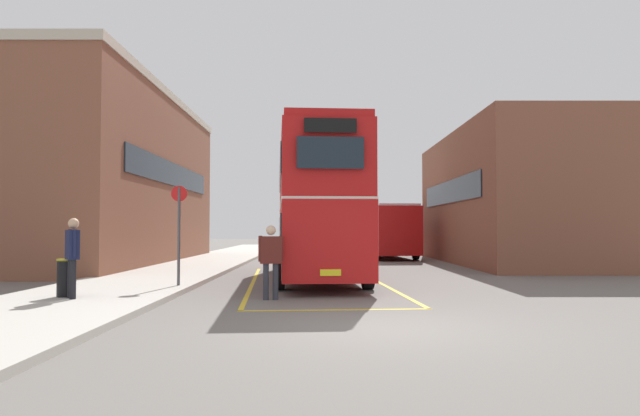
{
  "coord_description": "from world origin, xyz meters",
  "views": [
    {
      "loc": [
        -0.95,
        -9.97,
        1.72
      ],
      "look_at": [
        -0.86,
        12.65,
        2.53
      ],
      "focal_mm": 31.96,
      "sensor_mm": 36.0,
      "label": 1
    }
  ],
  "objects_px": {
    "pedestrian_boarding": "(269,256)",
    "litter_bin": "(64,278)",
    "pedestrian_waiting_near": "(70,251)",
    "bus_stop_sign": "(177,225)",
    "double_decker_bus": "(314,205)",
    "single_deck_bus": "(382,230)"
  },
  "relations": [
    {
      "from": "pedestrian_boarding",
      "to": "litter_bin",
      "type": "bearing_deg",
      "value": -173.7
    },
    {
      "from": "pedestrian_waiting_near",
      "to": "bus_stop_sign",
      "type": "height_order",
      "value": "bus_stop_sign"
    },
    {
      "from": "pedestrian_boarding",
      "to": "bus_stop_sign",
      "type": "relative_size",
      "value": 0.65
    },
    {
      "from": "pedestrian_boarding",
      "to": "bus_stop_sign",
      "type": "height_order",
      "value": "bus_stop_sign"
    },
    {
      "from": "bus_stop_sign",
      "to": "litter_bin",
      "type": "bearing_deg",
      "value": -126.94
    },
    {
      "from": "pedestrian_waiting_near",
      "to": "bus_stop_sign",
      "type": "distance_m",
      "value": 3.46
    },
    {
      "from": "double_decker_bus",
      "to": "pedestrian_boarding",
      "type": "bearing_deg",
      "value": -100.91
    },
    {
      "from": "double_decker_bus",
      "to": "single_deck_bus",
      "type": "relative_size",
      "value": 1.2
    },
    {
      "from": "litter_bin",
      "to": "bus_stop_sign",
      "type": "bearing_deg",
      "value": 53.06
    },
    {
      "from": "double_decker_bus",
      "to": "single_deck_bus",
      "type": "xyz_separation_m",
      "value": [
        3.93,
        14.34,
        -0.87
      ]
    },
    {
      "from": "pedestrian_boarding",
      "to": "pedestrian_waiting_near",
      "type": "distance_m",
      "value": 4.5
    },
    {
      "from": "litter_bin",
      "to": "pedestrian_boarding",
      "type": "bearing_deg",
      "value": 6.3
    },
    {
      "from": "single_deck_bus",
      "to": "pedestrian_boarding",
      "type": "relative_size",
      "value": 4.89
    },
    {
      "from": "double_decker_bus",
      "to": "litter_bin",
      "type": "height_order",
      "value": "double_decker_bus"
    },
    {
      "from": "pedestrian_waiting_near",
      "to": "bus_stop_sign",
      "type": "relative_size",
      "value": 0.65
    },
    {
      "from": "single_deck_bus",
      "to": "pedestrian_waiting_near",
      "type": "distance_m",
      "value": 22.75
    },
    {
      "from": "pedestrian_boarding",
      "to": "bus_stop_sign",
      "type": "bearing_deg",
      "value": 142.78
    },
    {
      "from": "bus_stop_sign",
      "to": "single_deck_bus",
      "type": "bearing_deg",
      "value": 66.45
    },
    {
      "from": "pedestrian_waiting_near",
      "to": "double_decker_bus",
      "type": "bearing_deg",
      "value": 49.4
    },
    {
      "from": "double_decker_bus",
      "to": "pedestrian_boarding",
      "type": "xyz_separation_m",
      "value": [
        -1.06,
        -5.48,
        -1.46
      ]
    },
    {
      "from": "pedestrian_waiting_near",
      "to": "pedestrian_boarding",
      "type": "bearing_deg",
      "value": 11.45
    },
    {
      "from": "double_decker_bus",
      "to": "pedestrian_boarding",
      "type": "relative_size",
      "value": 5.87
    }
  ]
}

